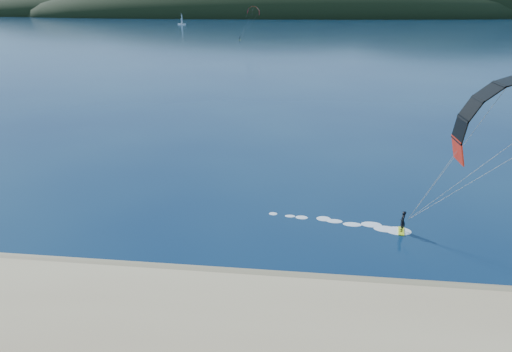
# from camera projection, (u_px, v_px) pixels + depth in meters

# --- Properties ---
(ground) EXTENTS (1800.00, 1800.00, 0.00)m
(ground) POSITION_uv_depth(u_px,v_px,m) (161.00, 325.00, 23.37)
(ground) COLOR #081B3D
(ground) RESTS_ON ground
(wet_sand) EXTENTS (220.00, 2.50, 0.10)m
(wet_sand) POSITION_uv_depth(u_px,v_px,m) (183.00, 276.00, 27.51)
(wet_sand) COLOR #836C4C
(wet_sand) RESTS_ON ground
(headland) EXTENTS (1200.00, 310.00, 140.00)m
(headland) POSITION_uv_depth(u_px,v_px,m) (304.00, 17.00, 711.59)
(headland) COLOR black
(headland) RESTS_ON ground
(kitesurfer_far) EXTENTS (11.20, 5.06, 15.05)m
(kitesurfer_far) POSITION_uv_depth(u_px,v_px,m) (253.00, 14.00, 212.54)
(kitesurfer_far) COLOR #D5F01C
(kitesurfer_far) RESTS_ON ground
(sailboat) EXTENTS (7.40, 4.79, 10.58)m
(sailboat) POSITION_uv_depth(u_px,v_px,m) (182.00, 24.00, 404.00)
(sailboat) COLOR white
(sailboat) RESTS_ON ground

